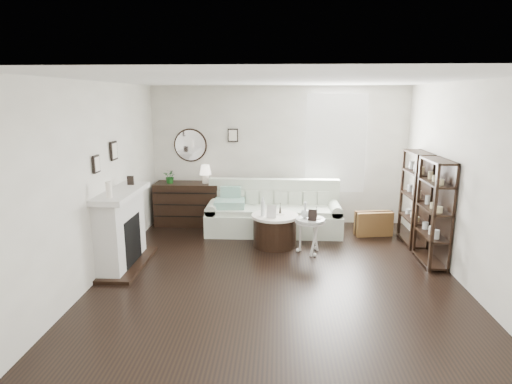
# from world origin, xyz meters

# --- Properties ---
(room) EXTENTS (5.50, 5.50, 5.50)m
(room) POSITION_xyz_m (0.73, 2.70, 1.60)
(room) COLOR black
(room) RESTS_ON ground
(fireplace) EXTENTS (0.50, 1.40, 1.84)m
(fireplace) POSITION_xyz_m (-2.32, 0.30, 0.54)
(fireplace) COLOR silver
(fireplace) RESTS_ON ground
(shelf_unit_far) EXTENTS (0.30, 0.80, 1.60)m
(shelf_unit_far) POSITION_xyz_m (2.33, 1.55, 0.80)
(shelf_unit_far) COLOR black
(shelf_unit_far) RESTS_ON ground
(shelf_unit_near) EXTENTS (0.30, 0.80, 1.60)m
(shelf_unit_near) POSITION_xyz_m (2.33, 0.65, 0.80)
(shelf_unit_near) COLOR black
(shelf_unit_near) RESTS_ON ground
(sofa) EXTENTS (2.48, 0.86, 0.96)m
(sofa) POSITION_xyz_m (-0.08, 2.08, 0.32)
(sofa) COLOR beige
(sofa) RESTS_ON ground
(quilt) EXTENTS (0.57, 0.48, 0.14)m
(quilt) POSITION_xyz_m (-0.89, 1.95, 0.57)
(quilt) COLOR #27906D
(quilt) RESTS_ON sofa
(suitcase) EXTENTS (0.70, 0.33, 0.45)m
(suitcase) POSITION_xyz_m (1.75, 1.95, 0.22)
(suitcase) COLOR brown
(suitcase) RESTS_ON ground
(dresser) EXTENTS (1.26, 0.54, 0.84)m
(dresser) POSITION_xyz_m (-1.79, 2.47, 0.42)
(dresser) COLOR black
(dresser) RESTS_ON ground
(table_lamp) EXTENTS (0.25, 0.25, 0.36)m
(table_lamp) POSITION_xyz_m (-1.42, 2.47, 1.02)
(table_lamp) COLOR white
(table_lamp) RESTS_ON dresser
(potted_plant) EXTENTS (0.29, 0.27, 0.27)m
(potted_plant) POSITION_xyz_m (-2.10, 2.42, 0.98)
(potted_plant) COLOR #19581B
(potted_plant) RESTS_ON dresser
(drum_table) EXTENTS (0.79, 0.79, 0.55)m
(drum_table) POSITION_xyz_m (-0.05, 1.29, 0.28)
(drum_table) COLOR black
(drum_table) RESTS_ON ground
(pedestal_table) EXTENTS (0.48, 0.48, 0.58)m
(pedestal_table) POSITION_xyz_m (0.52, 0.97, 0.53)
(pedestal_table) COLOR white
(pedestal_table) RESTS_ON ground
(eiffel_drum) EXTENTS (0.11, 0.11, 0.17)m
(eiffel_drum) POSITION_xyz_m (0.04, 1.34, 0.64)
(eiffel_drum) COLOR black
(eiffel_drum) RESTS_ON drum_table
(bottle_drum) EXTENTS (0.07, 0.07, 0.32)m
(bottle_drum) POSITION_xyz_m (-0.25, 1.20, 0.71)
(bottle_drum) COLOR silver
(bottle_drum) RESTS_ON drum_table
(card_frame_drum) EXTENTS (0.16, 0.07, 0.21)m
(card_frame_drum) POSITION_xyz_m (-0.11, 1.09, 0.66)
(card_frame_drum) COLOR silver
(card_frame_drum) RESTS_ON drum_table
(eiffel_ped) EXTENTS (0.11, 0.11, 0.17)m
(eiffel_ped) POSITION_xyz_m (0.61, 1.01, 0.66)
(eiffel_ped) COLOR black
(eiffel_ped) RESTS_ON pedestal_table
(flask_ped) EXTENTS (0.14, 0.14, 0.27)m
(flask_ped) POSITION_xyz_m (0.43, 0.99, 0.72)
(flask_ped) COLOR silver
(flask_ped) RESTS_ON pedestal_table
(card_frame_ped) EXTENTS (0.14, 0.08, 0.18)m
(card_frame_ped) POSITION_xyz_m (0.54, 0.85, 0.67)
(card_frame_ped) COLOR black
(card_frame_ped) RESTS_ON pedestal_table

